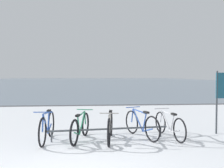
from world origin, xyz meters
name	(u,v)px	position (x,y,z in m)	size (l,w,h in m)	color
ground	(91,82)	(0.00, 53.90, -0.04)	(80.00, 132.00, 0.08)	white
bike_rack	(108,129)	(0.80, 2.71, 0.27)	(3.28, 0.39, 0.31)	#4C5156
bicycle_0	(47,127)	(-0.79, 2.62, 0.38)	(0.46, 1.69, 0.84)	black
bicycle_1	(80,127)	(0.06, 2.66, 0.35)	(0.55, 1.64, 0.77)	black
bicycle_2	(110,127)	(0.84, 2.56, 0.37)	(0.46, 1.74, 0.81)	black
bicycle_3	(141,124)	(1.72, 2.83, 0.36)	(0.71, 1.61, 0.80)	black
bicycle_4	(169,125)	(2.48, 2.75, 0.35)	(0.48, 1.70, 0.76)	black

